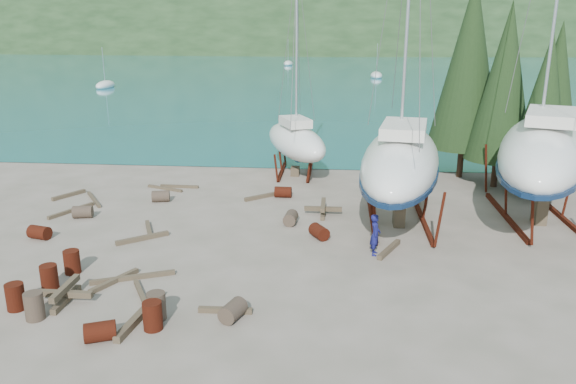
# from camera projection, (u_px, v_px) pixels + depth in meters

# --- Properties ---
(ground) EXTENTS (600.00, 600.00, 0.00)m
(ground) POSITION_uv_depth(u_px,v_px,m) (236.00, 265.00, 21.22)
(ground) COLOR #625B4D
(ground) RESTS_ON ground
(bay_water) EXTENTS (700.00, 700.00, 0.00)m
(bay_water) POSITION_uv_depth(u_px,v_px,m) (334.00, 41.00, 321.86)
(bay_water) COLOR #1A6E84
(bay_water) RESTS_ON ground
(far_hill) EXTENTS (800.00, 360.00, 110.00)m
(far_hill) POSITION_uv_depth(u_px,v_px,m) (334.00, 41.00, 326.64)
(far_hill) COLOR black
(far_hill) RESTS_ON ground
(far_house_left) EXTENTS (6.60, 5.60, 5.60)m
(far_house_left) POSITION_uv_depth(u_px,v_px,m) (167.00, 42.00, 206.92)
(far_house_left) COLOR beige
(far_house_left) RESTS_ON ground
(far_house_center) EXTENTS (6.60, 5.60, 5.60)m
(far_house_center) POSITION_uv_depth(u_px,v_px,m) (275.00, 42.00, 203.46)
(far_house_center) COLOR beige
(far_house_center) RESTS_ON ground
(far_house_right) EXTENTS (6.60, 5.60, 5.60)m
(far_house_right) POSITION_uv_depth(u_px,v_px,m) (415.00, 42.00, 199.13)
(far_house_right) COLOR beige
(far_house_right) RESTS_ON ground
(cypress_near_right) EXTENTS (3.60, 3.60, 10.00)m
(cypress_near_right) POSITION_uv_depth(u_px,v_px,m) (505.00, 82.00, 29.93)
(cypress_near_right) COLOR black
(cypress_near_right) RESTS_ON ground
(cypress_mid_right) EXTENTS (3.06, 3.06, 8.50)m
(cypress_mid_right) POSITION_uv_depth(u_px,v_px,m) (545.00, 104.00, 28.14)
(cypress_mid_right) COLOR black
(cypress_mid_right) RESTS_ON ground
(cypress_back_left) EXTENTS (4.14, 4.14, 11.50)m
(cypress_back_left) POSITION_uv_depth(u_px,v_px,m) (469.00, 63.00, 31.72)
(cypress_back_left) COLOR black
(cypress_back_left) RESTS_ON ground
(cypress_far_right) EXTENTS (3.24, 3.24, 9.00)m
(cypress_far_right) POSITION_uv_depth(u_px,v_px,m) (555.00, 92.00, 30.79)
(cypress_far_right) COLOR black
(cypress_far_right) RESTS_ON ground
(moored_boat_left) EXTENTS (2.00, 5.00, 6.05)m
(moored_boat_left) POSITION_uv_depth(u_px,v_px,m) (105.00, 85.00, 80.97)
(moored_boat_left) COLOR white
(moored_boat_left) RESTS_ON ground
(moored_boat_mid) EXTENTS (2.00, 5.00, 6.05)m
(moored_boat_mid) POSITION_uv_depth(u_px,v_px,m) (376.00, 76.00, 96.60)
(moored_boat_mid) COLOR white
(moored_boat_mid) RESTS_ON ground
(moored_boat_far) EXTENTS (2.00, 5.00, 6.05)m
(moored_boat_far) POSITION_uv_depth(u_px,v_px,m) (288.00, 64.00, 126.79)
(moored_boat_far) COLOR white
(moored_boat_far) RESTS_ON ground
(large_sailboat_near) EXTENTS (5.19, 11.79, 17.95)m
(large_sailboat_near) POSITION_uv_depth(u_px,v_px,m) (401.00, 161.00, 25.16)
(large_sailboat_near) COLOR white
(large_sailboat_near) RESTS_ON ground
(large_sailboat_far) EXTENTS (7.72, 13.04, 19.84)m
(large_sailboat_far) POSITION_uv_depth(u_px,v_px,m) (542.00, 151.00, 25.39)
(large_sailboat_far) COLOR white
(large_sailboat_far) RESTS_ON ground
(small_sailboat_shore) EXTENTS (5.32, 8.11, 12.43)m
(small_sailboat_shore) POSITION_uv_depth(u_px,v_px,m) (296.00, 141.00, 33.76)
(small_sailboat_shore) COLOR white
(small_sailboat_shore) RESTS_ON ground
(worker) EXTENTS (0.47, 0.65, 1.67)m
(worker) POSITION_uv_depth(u_px,v_px,m) (375.00, 235.00, 22.00)
(worker) COLOR #131454
(worker) RESTS_ON ground
(drum_1) EXTENTS (0.84, 1.02, 0.58)m
(drum_1) POSITION_uv_depth(u_px,v_px,m) (233.00, 311.00, 17.26)
(drum_1) COLOR #2D2823
(drum_1) RESTS_ON ground
(drum_2) EXTENTS (1.00, 0.78, 0.58)m
(drum_2) POSITION_uv_depth(u_px,v_px,m) (39.00, 232.00, 23.77)
(drum_2) COLOR #521E0E
(drum_2) RESTS_ON ground
(drum_3) EXTENTS (0.58, 0.58, 0.88)m
(drum_3) POSITION_uv_depth(u_px,v_px,m) (153.00, 316.00, 16.66)
(drum_3) COLOR #521E0E
(drum_3) RESTS_ON ground
(drum_4) EXTENTS (0.89, 0.59, 0.58)m
(drum_4) POSITION_uv_depth(u_px,v_px,m) (283.00, 192.00, 29.52)
(drum_4) COLOR #521E0E
(drum_4) RESTS_ON ground
(drum_6) EXTENTS (0.95, 1.05, 0.58)m
(drum_6) POSITION_uv_depth(u_px,v_px,m) (319.00, 232.00, 23.84)
(drum_6) COLOR #521E0E
(drum_6) RESTS_ON ground
(drum_8) EXTENTS (0.58, 0.58, 0.88)m
(drum_8) POSITION_uv_depth(u_px,v_px,m) (72.00, 262.00, 20.44)
(drum_8) COLOR #521E0E
(drum_8) RESTS_ON ground
(drum_9) EXTENTS (0.99, 0.76, 0.58)m
(drum_9) POSITION_uv_depth(u_px,v_px,m) (161.00, 196.00, 28.80)
(drum_9) COLOR #2D2823
(drum_9) RESTS_ON ground
(drum_10) EXTENTS (0.58, 0.58, 0.88)m
(drum_10) POSITION_uv_depth(u_px,v_px,m) (15.00, 297.00, 17.82)
(drum_10) COLOR #521E0E
(drum_10) RESTS_ON ground
(drum_11) EXTENTS (0.66, 0.93, 0.58)m
(drum_11) POSITION_uv_depth(u_px,v_px,m) (291.00, 218.00, 25.55)
(drum_11) COLOR #2D2823
(drum_11) RESTS_ON ground
(drum_12) EXTENTS (1.03, 0.87, 0.58)m
(drum_12) POSITION_uv_depth(u_px,v_px,m) (100.00, 332.00, 16.08)
(drum_12) COLOR #521E0E
(drum_12) RESTS_ON ground
(drum_13) EXTENTS (0.58, 0.58, 0.88)m
(drum_13) POSITION_uv_depth(u_px,v_px,m) (49.00, 277.00, 19.20)
(drum_13) COLOR #521E0E
(drum_13) RESTS_ON ground
(drum_15) EXTENTS (0.98, 0.75, 0.58)m
(drum_15) POSITION_uv_depth(u_px,v_px,m) (83.00, 212.00, 26.39)
(drum_15) COLOR #2D2823
(drum_15) RESTS_ON ground
(drum_16) EXTENTS (0.58, 0.58, 0.88)m
(drum_16) POSITION_uv_depth(u_px,v_px,m) (34.00, 306.00, 17.23)
(drum_16) COLOR #2D2823
(drum_16) RESTS_ON ground
(drum_17) EXTENTS (0.58, 0.58, 0.88)m
(drum_17) POSITION_uv_depth(u_px,v_px,m) (157.00, 306.00, 17.23)
(drum_17) COLOR #2D2823
(drum_17) RESTS_ON ground
(timber_0) EXTENTS (2.20, 1.01, 0.14)m
(timber_0) POSITION_uv_depth(u_px,v_px,m) (165.00, 188.00, 30.98)
(timber_0) COLOR brown
(timber_0) RESTS_ON ground
(timber_1) EXTENTS (1.08, 1.94, 0.19)m
(timber_1) POSITION_uv_depth(u_px,v_px,m) (389.00, 249.00, 22.47)
(timber_1) COLOR brown
(timber_1) RESTS_ON ground
(timber_2) EXTENTS (1.14, 1.80, 0.19)m
(timber_2) POSITION_uv_depth(u_px,v_px,m) (69.00, 195.00, 29.70)
(timber_2) COLOR brown
(timber_2) RESTS_ON ground
(timber_3) EXTENTS (1.34, 2.24, 0.15)m
(timber_3) POSITION_uv_depth(u_px,v_px,m) (142.00, 296.00, 18.68)
(timber_3) COLOR brown
(timber_3) RESTS_ON ground
(timber_4) EXTENTS (0.86, 1.75, 0.17)m
(timber_4) POSITION_uv_depth(u_px,v_px,m) (149.00, 228.00, 24.82)
(timber_4) COLOR brown
(timber_4) RESTS_ON ground
(timber_5) EXTENTS (2.79, 1.32, 0.16)m
(timber_5) POSITION_uv_depth(u_px,v_px,m) (133.00, 277.00, 20.02)
(timber_5) COLOR brown
(timber_5) RESTS_ON ground
(timber_6) EXTENTS (1.62, 1.42, 0.19)m
(timber_6) POSITION_uv_depth(u_px,v_px,m) (261.00, 197.00, 29.41)
(timber_6) COLOR brown
(timber_6) RESTS_ON ground
(timber_7) EXTENTS (1.72, 0.21, 0.17)m
(timber_7) POSITION_uv_depth(u_px,v_px,m) (225.00, 310.00, 17.70)
(timber_7) COLOR brown
(timber_7) RESTS_ON ground
(timber_8) EXTENTS (1.90, 1.56, 0.19)m
(timber_8) POSITION_uv_depth(u_px,v_px,m) (143.00, 238.00, 23.68)
(timber_8) COLOR brown
(timber_8) RESTS_ON ground
(timber_9) EXTENTS (2.18, 0.22, 0.15)m
(timber_9) POSITION_uv_depth(u_px,v_px,m) (179.00, 186.00, 31.34)
(timber_9) COLOR brown
(timber_9) RESTS_ON ground
(timber_12) EXTENTS (1.12, 1.98, 0.17)m
(timber_12) POSITION_uv_depth(u_px,v_px,m) (114.00, 281.00, 19.75)
(timber_12) COLOR brown
(timber_12) RESTS_ON ground
(timber_15) EXTENTS (1.70, 2.39, 0.15)m
(timber_15) POSITION_uv_depth(u_px,v_px,m) (94.00, 199.00, 29.01)
(timber_15) COLOR brown
(timber_15) RESTS_ON ground
(timber_16) EXTENTS (0.60, 3.03, 0.23)m
(timber_16) POSITION_uv_depth(u_px,v_px,m) (140.00, 315.00, 17.37)
(timber_16) COLOR brown
(timber_16) RESTS_ON ground
(timber_17) EXTENTS (1.29, 2.44, 0.16)m
(timber_17) POSITION_uv_depth(u_px,v_px,m) (71.00, 211.00, 27.22)
(timber_17) COLOR brown
(timber_17) RESTS_ON ground
(timber_pile_fore) EXTENTS (1.80, 1.80, 0.60)m
(timber_pile_fore) POSITION_uv_depth(u_px,v_px,m) (66.00, 294.00, 18.32)
(timber_pile_fore) COLOR brown
(timber_pile_fore) RESTS_ON ground
(timber_pile_aft) EXTENTS (1.80, 1.80, 0.60)m
(timber_pile_aft) POSITION_uv_depth(u_px,v_px,m) (323.00, 209.00, 26.80)
(timber_pile_aft) COLOR brown
(timber_pile_aft) RESTS_ON ground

